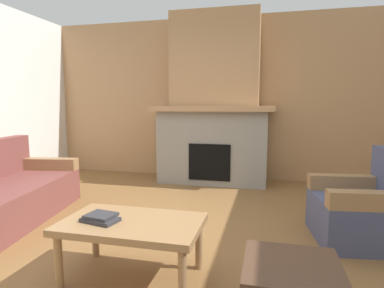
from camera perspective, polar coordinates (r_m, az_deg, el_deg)
The scene contains 7 objects.
ground at distance 2.92m, azimuth -5.37°, elevation -18.48°, with size 9.00×9.00×0.00m, color brown.
wall_back_wood_panel at distance 5.56m, azimuth 4.62°, elevation 8.02°, with size 6.00×0.12×2.70m, color tan.
fireplace at distance 5.18m, azimuth 3.95°, elevation 6.04°, with size 1.90×0.82×2.70m.
couch at distance 4.04m, azimuth -30.86°, elevation -7.85°, with size 1.12×1.91×0.85m.
armchair at distance 3.39m, azimuth 28.36°, elevation -10.32°, with size 0.85×0.85×0.85m.
coffee_table at distance 2.41m, azimuth -10.64°, elevation -14.50°, with size 1.00×0.60×0.43m.
book_stack_near_edge at distance 2.43m, azimuth -16.00°, elevation -12.55°, with size 0.28×0.22×0.05m.
Camera 1 is at (0.86, -2.49, 1.26)m, focal length 29.93 mm.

